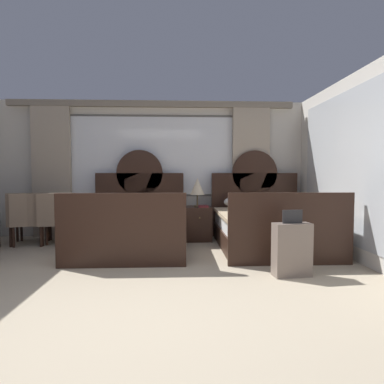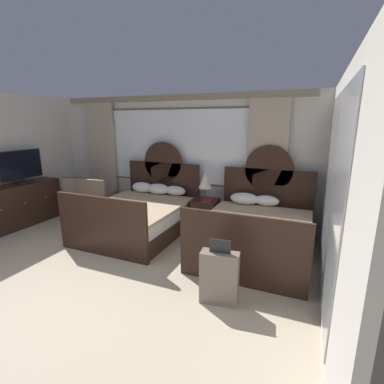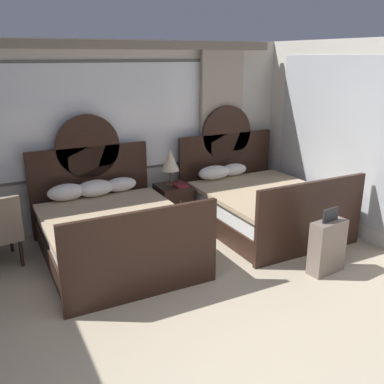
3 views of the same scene
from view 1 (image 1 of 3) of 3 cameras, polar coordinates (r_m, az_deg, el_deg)
name	(u,v)px [view 1 (image 1 of 3)]	position (r m, az deg, el deg)	size (l,w,h in m)	color
ground_plane	(119,321)	(2.99, -12.79, -21.44)	(24.00, 24.00, 0.00)	tan
wall_back_window	(153,165)	(6.55, -6.94, 4.74)	(6.06, 0.22, 2.70)	beige
wall_right_mirror	(364,166)	(5.03, 28.17, 4.04)	(0.08, 4.45, 2.70)	beige
bed_near_window	(133,227)	(5.48, -10.41, -6.12)	(1.72, 2.15, 1.71)	black
bed_near_mirror	(268,226)	(5.63, 13.27, -5.96)	(1.72, 2.15, 1.71)	black
nightstand_between_beds	(199,223)	(6.07, 1.20, -5.58)	(0.48, 0.50, 0.63)	black
table_lamp_on_nightstand	(197,187)	(6.04, 0.96, 0.95)	(0.27, 0.27, 0.54)	brown
book_on_nightstand	(203,206)	(5.94, 2.01, -2.55)	(0.18, 0.26, 0.03)	maroon
armchair_by_window_left	(59,216)	(6.17, -22.58, -3.98)	(0.69, 0.69, 0.92)	#84705B
armchair_by_window_centre	(31,216)	(6.35, -26.70, -3.87)	(0.78, 0.78, 0.92)	#84705B
armchair_by_window_right	(30,216)	(6.36, -26.86, -3.87)	(0.68, 0.68, 0.92)	#84705B
suitcase_on_floor	(292,249)	(4.15, 17.30, -9.67)	(0.47, 0.24, 0.81)	#75665B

